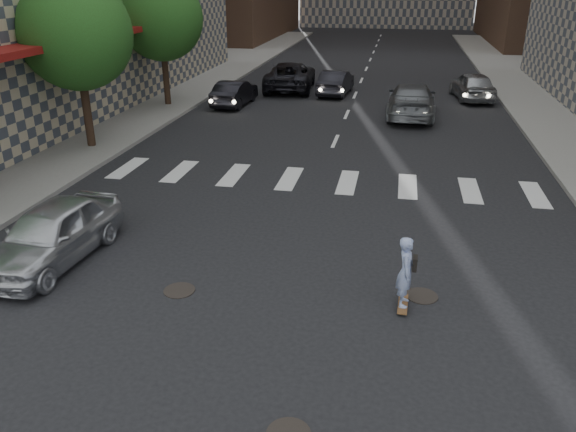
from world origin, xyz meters
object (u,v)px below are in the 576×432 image
(traffic_car_a, at_px, (235,93))
(traffic_car_e, at_px, (336,82))
(tree_c, at_px, (163,14))
(skateboarder, at_px, (406,272))
(tree_b, at_px, (78,28))
(silver_sedan, at_px, (52,233))
(traffic_car_b, at_px, (411,100))
(traffic_car_c, at_px, (290,76))
(traffic_car_d, at_px, (473,86))

(traffic_car_a, bearing_deg, traffic_car_e, -138.10)
(tree_c, bearing_deg, skateboarder, -55.04)
(tree_b, bearing_deg, silver_sedan, -66.60)
(tree_b, xyz_separation_m, traffic_car_a, (3.35, 8.86, -3.98))
(traffic_car_b, height_order, traffic_car_e, traffic_car_b)
(silver_sedan, bearing_deg, traffic_car_b, 67.34)
(traffic_car_b, bearing_deg, traffic_car_e, -47.75)
(traffic_car_a, height_order, traffic_car_c, traffic_car_c)
(silver_sedan, relative_size, traffic_car_a, 1.06)
(traffic_car_d, bearing_deg, traffic_car_c, -12.83)
(silver_sedan, xyz_separation_m, traffic_car_c, (1.47, 22.94, 0.09))
(traffic_car_b, height_order, traffic_car_c, traffic_car_c)
(traffic_car_a, xyz_separation_m, traffic_car_e, (4.96, 4.00, 0.03))
(tree_c, xyz_separation_m, traffic_car_d, (15.95, 4.88, -3.88))
(skateboarder, bearing_deg, traffic_car_e, 102.57)
(traffic_car_a, relative_size, traffic_car_b, 0.72)
(tree_c, bearing_deg, traffic_car_b, 0.01)
(silver_sedan, height_order, traffic_car_c, traffic_car_c)
(skateboarder, distance_m, traffic_car_a, 20.59)
(traffic_car_b, relative_size, traffic_car_c, 0.95)
(skateboarder, relative_size, silver_sedan, 0.38)
(tree_b, xyz_separation_m, traffic_car_e, (8.31, 12.86, -3.95))
(traffic_car_d, relative_size, traffic_car_e, 1.07)
(traffic_car_a, relative_size, traffic_car_c, 0.69)
(traffic_car_d, bearing_deg, traffic_car_a, 9.84)
(tree_b, bearing_deg, traffic_car_e, 57.14)
(traffic_car_e, bearing_deg, traffic_car_d, -175.14)
(traffic_car_b, distance_m, traffic_car_c, 9.20)
(silver_sedan, distance_m, traffic_car_e, 22.43)
(traffic_car_a, distance_m, traffic_car_e, 6.37)
(tree_b, relative_size, traffic_car_e, 1.57)
(tree_c, bearing_deg, tree_b, -90.00)
(traffic_car_b, bearing_deg, skateboarder, 90.27)
(traffic_car_d, bearing_deg, traffic_car_b, 47.43)
(tree_c, distance_m, traffic_car_b, 13.14)
(silver_sedan, distance_m, traffic_car_d, 25.07)
(skateboarder, distance_m, traffic_car_c, 24.46)
(silver_sedan, distance_m, traffic_car_b, 19.18)
(skateboarder, relative_size, traffic_car_a, 0.40)
(tree_c, relative_size, traffic_car_b, 1.18)
(traffic_car_b, xyz_separation_m, traffic_car_d, (3.38, 4.88, -0.04))
(tree_b, distance_m, tree_c, 8.00)
(skateboarder, height_order, traffic_car_d, skateboarder)
(traffic_car_c, bearing_deg, traffic_car_b, 136.66)
(tree_c, distance_m, traffic_car_c, 8.82)
(silver_sedan, bearing_deg, traffic_car_c, 90.37)
(traffic_car_a, height_order, traffic_car_b, traffic_car_b)
(tree_b, relative_size, traffic_car_a, 1.64)
(silver_sedan, distance_m, traffic_car_a, 18.01)
(tree_c, height_order, traffic_car_a, tree_c)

